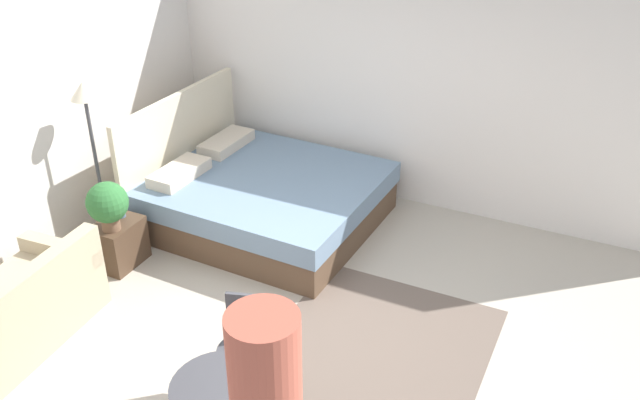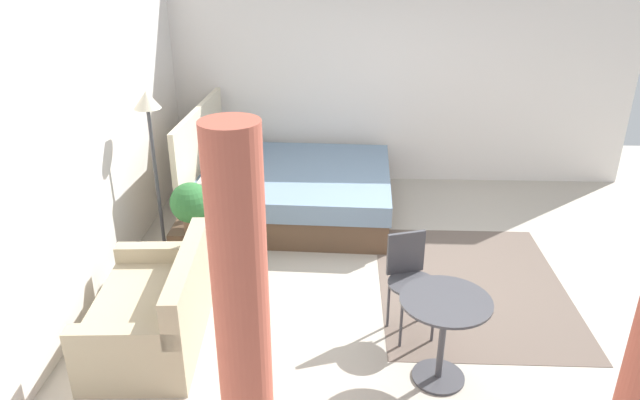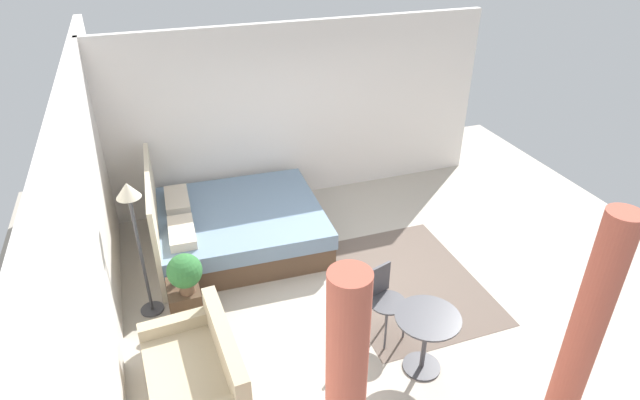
# 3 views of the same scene
# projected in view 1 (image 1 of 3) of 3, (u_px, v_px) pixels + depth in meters

# --- Properties ---
(ground_plane) EXTENTS (8.26, 8.97, 0.02)m
(ground_plane) POSITION_uv_depth(u_px,v_px,m) (317.00, 337.00, 5.78)
(ground_plane) COLOR #B2A899
(wall_back) EXTENTS (8.26, 0.12, 2.75)m
(wall_back) POSITION_uv_depth(u_px,v_px,m) (22.00, 125.00, 6.23)
(wall_back) COLOR silver
(wall_back) RESTS_ON ground
(wall_right) EXTENTS (0.12, 5.97, 2.75)m
(wall_right) POSITION_uv_depth(u_px,v_px,m) (426.00, 85.00, 7.17)
(wall_right) COLOR silver
(wall_right) RESTS_ON ground
(area_rug) EXTENTS (2.28, 1.74, 0.01)m
(area_rug) POSITION_uv_depth(u_px,v_px,m) (369.00, 363.00, 5.48)
(area_rug) COLOR #66564C
(area_rug) RESTS_ON ground
(bed) EXTENTS (2.07, 2.31, 1.27)m
(bed) POSITION_uv_depth(u_px,v_px,m) (261.00, 196.00, 7.28)
(bed) COLOR brown
(bed) RESTS_ON ground
(couch) EXTENTS (1.39, 0.90, 0.79)m
(couch) POSITION_uv_depth(u_px,v_px,m) (19.00, 310.00, 5.65)
(couch) COLOR tan
(couch) RESTS_ON ground
(nightstand) EXTENTS (0.48, 0.36, 0.46)m
(nightstand) POSITION_uv_depth(u_px,v_px,m) (119.00, 243.00, 6.61)
(nightstand) COLOR #473323
(nightstand) RESTS_ON ground
(potted_plant) EXTENTS (0.39, 0.39, 0.48)m
(potted_plant) POSITION_uv_depth(u_px,v_px,m) (107.00, 204.00, 6.27)
(potted_plant) COLOR brown
(potted_plant) RESTS_ON nightstand
(vase) EXTENTS (0.10, 0.10, 0.17)m
(vase) POSITION_uv_depth(u_px,v_px,m) (120.00, 209.00, 6.57)
(vase) COLOR slate
(vase) RESTS_ON nightstand
(floor_lamp) EXTENTS (0.27, 0.27, 1.72)m
(floor_lamp) POSITION_uv_depth(u_px,v_px,m) (88.00, 118.00, 6.42)
(floor_lamp) COLOR #3F3F44
(floor_lamp) RESTS_ON ground
(cafe_chair_near_window) EXTENTS (0.50, 0.50, 0.87)m
(cafe_chair_near_window) POSITION_uv_depth(u_px,v_px,m) (246.00, 339.00, 4.94)
(cafe_chair_near_window) COLOR #3F3F44
(cafe_chair_near_window) RESTS_ON ground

